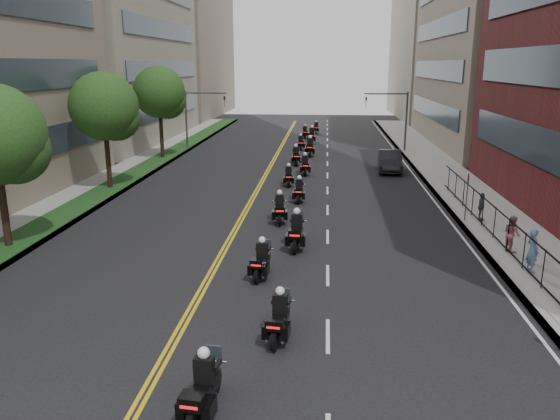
# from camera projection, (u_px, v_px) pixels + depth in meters

# --- Properties ---
(sidewalk_right) EXTENTS (4.00, 90.00, 0.15)m
(sidewalk_right) POSITION_uv_depth(u_px,v_px,m) (463.00, 192.00, 35.35)
(sidewalk_right) COLOR gray
(sidewalk_right) RESTS_ON ground
(sidewalk_left) EXTENTS (4.00, 90.00, 0.15)m
(sidewalk_left) POSITION_uv_depth(u_px,v_px,m) (105.00, 185.00, 37.29)
(sidewalk_left) COLOR gray
(sidewalk_left) RESTS_ON ground
(grass_strip) EXTENTS (2.00, 90.00, 0.04)m
(grass_strip) POSITION_uv_depth(u_px,v_px,m) (116.00, 184.00, 37.20)
(grass_strip) COLOR #163C16
(grass_strip) RESTS_ON sidewalk_left
(building_right_far) EXTENTS (15.00, 28.00, 26.00)m
(building_right_far) POSITION_uv_depth(u_px,v_px,m) (451.00, 30.00, 82.22)
(building_right_far) COLOR gray
(building_right_far) RESTS_ON ground
(building_left_far) EXTENTS (16.00, 28.00, 26.00)m
(building_left_far) POSITION_uv_depth(u_px,v_px,m) (169.00, 31.00, 85.72)
(building_left_far) COLOR gray
(building_left_far) RESTS_ON ground
(iron_fence) EXTENTS (0.05, 28.00, 1.50)m
(iron_fence) POSITION_uv_depth(u_px,v_px,m) (516.00, 243.00, 22.71)
(iron_fence) COLOR black
(iron_fence) RESTS_ON sidewalk_right
(street_trees) EXTENTS (4.40, 38.40, 7.98)m
(street_trees) POSITION_uv_depth(u_px,v_px,m) (68.00, 120.00, 29.74)
(street_trees) COLOR #322016
(street_trees) RESTS_ON ground
(traffic_signal_right) EXTENTS (4.09, 0.20, 5.60)m
(traffic_signal_right) POSITION_uv_depth(u_px,v_px,m) (396.00, 112.00, 50.97)
(traffic_signal_right) COLOR #3F3F44
(traffic_signal_right) RESTS_ON ground
(traffic_signal_left) EXTENTS (4.09, 0.20, 5.60)m
(traffic_signal_left) POSITION_uv_depth(u_px,v_px,m) (196.00, 111.00, 52.50)
(traffic_signal_left) COLOR #3F3F44
(traffic_signal_left) RESTS_ON ground
(motorcycle_0) EXTENTS (0.66, 2.34, 1.73)m
(motorcycle_0) POSITION_uv_depth(u_px,v_px,m) (203.00, 390.00, 12.86)
(motorcycle_0) COLOR black
(motorcycle_0) RESTS_ON ground
(motorcycle_1) EXTENTS (0.63, 2.24, 1.65)m
(motorcycle_1) POSITION_uv_depth(u_px,v_px,m) (279.00, 319.00, 16.50)
(motorcycle_1) COLOR black
(motorcycle_1) RESTS_ON ground
(motorcycle_2) EXTENTS (0.64, 2.19, 1.62)m
(motorcycle_2) POSITION_uv_depth(u_px,v_px,m) (261.00, 261.00, 21.32)
(motorcycle_2) COLOR black
(motorcycle_2) RESTS_ON ground
(motorcycle_3) EXTENTS (0.59, 2.52, 1.86)m
(motorcycle_3) POSITION_uv_depth(u_px,v_px,m) (296.00, 233.00, 24.62)
(motorcycle_3) COLOR black
(motorcycle_3) RESTS_ON ground
(motorcycle_4) EXTENTS (0.64, 2.34, 1.73)m
(motorcycle_4) POSITION_uv_depth(u_px,v_px,m) (280.00, 210.00, 28.71)
(motorcycle_4) COLOR black
(motorcycle_4) RESTS_ON ground
(motorcycle_5) EXTENTS (0.49, 2.16, 1.60)m
(motorcycle_5) POSITION_uv_depth(u_px,v_px,m) (299.00, 191.00, 33.03)
(motorcycle_5) COLOR black
(motorcycle_5) RESTS_ON ground
(motorcycle_6) EXTENTS (0.57, 2.10, 1.55)m
(motorcycle_6) POSITION_uv_depth(u_px,v_px,m) (289.00, 177.00, 37.32)
(motorcycle_6) COLOR black
(motorcycle_6) RESTS_ON ground
(motorcycle_7) EXTENTS (0.61, 2.31, 1.70)m
(motorcycle_7) POSITION_uv_depth(u_px,v_px,m) (305.00, 166.00, 40.98)
(motorcycle_7) COLOR black
(motorcycle_7) RESTS_ON ground
(motorcycle_8) EXTENTS (0.68, 2.34, 1.73)m
(motorcycle_8) POSITION_uv_depth(u_px,v_px,m) (296.00, 157.00, 44.98)
(motorcycle_8) COLOR black
(motorcycle_8) RESTS_ON ground
(motorcycle_9) EXTENTS (0.58, 2.55, 1.89)m
(motorcycle_9) POSITION_uv_depth(u_px,v_px,m) (310.00, 148.00, 49.23)
(motorcycle_9) COLOR black
(motorcycle_9) RESTS_ON ground
(motorcycle_10) EXTENTS (0.59, 2.14, 1.58)m
(motorcycle_10) POSITION_uv_depth(u_px,v_px,m) (301.00, 143.00, 52.81)
(motorcycle_10) COLOR black
(motorcycle_10) RESTS_ON ground
(motorcycle_11) EXTENTS (0.60, 2.55, 1.88)m
(motorcycle_11) POSITION_uv_depth(u_px,v_px,m) (312.00, 136.00, 57.17)
(motorcycle_11) COLOR black
(motorcycle_11) RESTS_ON ground
(motorcycle_12) EXTENTS (0.60, 2.13, 1.57)m
(motorcycle_12) POSITION_uv_depth(u_px,v_px,m) (305.00, 133.00, 60.97)
(motorcycle_12) COLOR black
(motorcycle_12) RESTS_ON ground
(motorcycle_13) EXTENTS (0.49, 2.13, 1.57)m
(motorcycle_13) POSITION_uv_depth(u_px,v_px,m) (316.00, 128.00, 65.23)
(motorcycle_13) COLOR black
(motorcycle_13) RESTS_ON ground
(parked_sedan) EXTENTS (1.99, 4.96, 1.61)m
(parked_sedan) POSITION_uv_depth(u_px,v_px,m) (390.00, 161.00, 42.32)
(parked_sedan) COLOR black
(parked_sedan) RESTS_ON ground
(pedestrian_a) EXTENTS (0.54, 0.71, 1.75)m
(pedestrian_a) POSITION_uv_depth(u_px,v_px,m) (532.00, 251.00, 21.40)
(pedestrian_a) COLOR #54699A
(pedestrian_a) RESTS_ON sidewalk_right
(pedestrian_b) EXTENTS (0.77, 0.90, 1.61)m
(pedestrian_b) POSITION_uv_depth(u_px,v_px,m) (512.00, 233.00, 23.79)
(pedestrian_b) COLOR #965256
(pedestrian_b) RESTS_ON sidewalk_right
(pedestrian_c) EXTENTS (0.62, 0.92, 1.46)m
(pedestrian_c) POSITION_uv_depth(u_px,v_px,m) (481.00, 207.00, 28.52)
(pedestrian_c) COLOR #46484E
(pedestrian_c) RESTS_ON sidewalk_right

